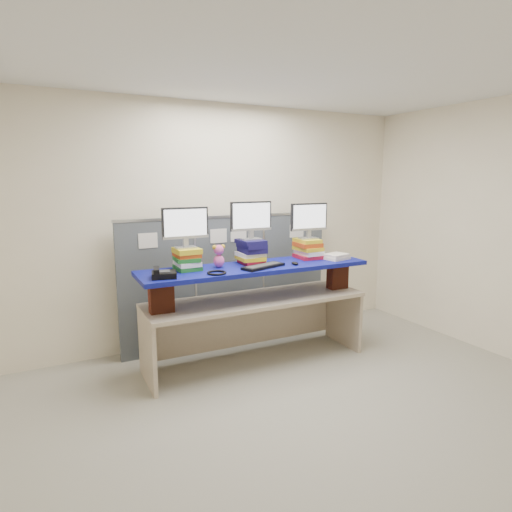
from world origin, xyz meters
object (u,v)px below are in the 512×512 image
monitor_center (251,218)px  monitor_right (309,219)px  blue_board (256,268)px  desk (256,311)px  desk_phone (163,274)px  monitor_left (185,225)px  keyboard (263,266)px

monitor_center → monitor_right: size_ratio=1.00×
blue_board → monitor_right: (0.72, 0.10, 0.47)m
desk → monitor_center: size_ratio=5.13×
desk → desk_phone: (-1.00, -0.10, 0.52)m
desk → monitor_left: bearing=170.5°
desk → desk_phone: desk_phone is taller
desk → keyboard: size_ratio=4.64×
desk_phone → keyboard: bearing=11.5°
monitor_center → desk_phone: (-1.00, -0.22, -0.45)m
monitor_right → keyboard: (-0.70, -0.24, -0.43)m
desk → monitor_right: (0.72, 0.10, 0.93)m
desk → desk_phone: bearing=-173.1°
keyboard → blue_board: bearing=78.0°
monitor_left → desk: bearing=-9.5°
desk → monitor_center: (0.00, 0.12, 0.97)m
monitor_right → desk_phone: 1.78m
desk → blue_board: blue_board is taller
keyboard → desk_phone: (-1.02, 0.03, 0.02)m
keyboard → desk_phone: size_ratio=1.97×
blue_board → keyboard: size_ratio=4.76×
desk → monitor_right: size_ratio=5.13×
monitor_center → desk_phone: bearing=-166.5°
desk → keyboard: (0.01, -0.13, 0.50)m
monitor_left → monitor_center: bearing=-0.0°
desk → monitor_right: monitor_right is taller
monitor_center → keyboard: (0.01, -0.25, -0.47)m
desk → monitor_center: monitor_center is taller
keyboard → desk_phone: bearing=160.3°
monitor_center → monitor_right: bearing=0.0°
monitor_left → desk_phone: size_ratio=1.78×
desk → blue_board: (-0.00, 0.00, 0.47)m
monitor_right → keyboard: bearing=-160.3°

